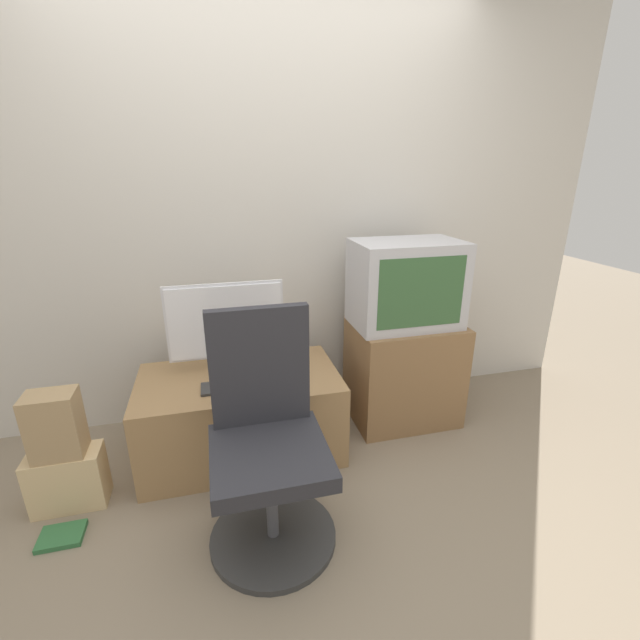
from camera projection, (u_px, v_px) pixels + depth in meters
name	position (u px, v px, depth m)	size (l,w,h in m)	color
ground_plane	(323.00, 558.00, 1.80)	(12.00, 12.00, 0.00)	#7F705B
wall_back	(267.00, 211.00, 2.56)	(4.40, 0.05, 2.60)	beige
desk	(242.00, 414.00, 2.41)	(1.08, 0.61, 0.47)	#937047
side_stand	(403.00, 371.00, 2.72)	(0.65, 0.49, 0.65)	olive
main_monitor	(227.00, 328.00, 2.31)	(0.62, 0.22, 0.51)	silver
keyboard	(238.00, 385.00, 2.22)	(0.37, 0.13, 0.01)	#2D2D2D
mouse	(284.00, 380.00, 2.26)	(0.07, 0.04, 0.03)	silver
crt_tv	(406.00, 284.00, 2.51)	(0.62, 0.40, 0.50)	#B7B7BC
office_chair	(268.00, 450.00, 1.81)	(0.55, 0.55, 1.01)	#333333
cardboard_box_lower	(68.00, 479.00, 2.04)	(0.33, 0.17, 0.29)	#D1B27F
cardboard_box_upper	(55.00, 425.00, 1.94)	(0.22, 0.15, 0.31)	#A3845B
book	(62.00, 536.00, 1.89)	(0.18, 0.14, 0.02)	#2D6638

